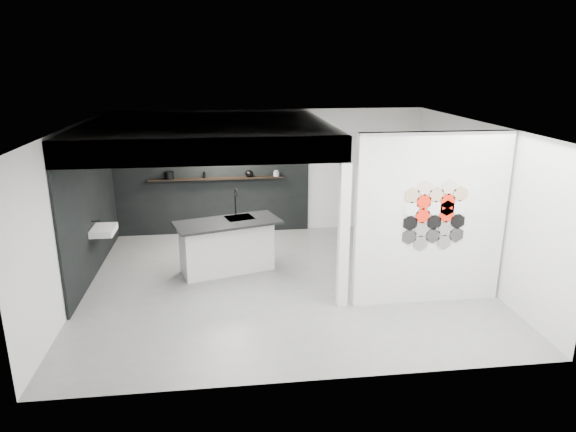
# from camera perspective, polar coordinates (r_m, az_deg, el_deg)

# --- Properties ---
(floor) EXTENTS (7.00, 6.00, 0.01)m
(floor) POSITION_cam_1_polar(r_m,az_deg,el_deg) (9.33, -0.39, -7.36)
(floor) COLOR slate
(partition_panel) EXTENTS (2.45, 0.15, 2.80)m
(partition_panel) POSITION_cam_1_polar(r_m,az_deg,el_deg) (8.46, 15.55, -0.41)
(partition_panel) COLOR silver
(partition_panel) RESTS_ON floor
(bay_clad_back) EXTENTS (4.40, 0.04, 2.35)m
(bay_clad_back) POSITION_cam_1_polar(r_m,az_deg,el_deg) (11.72, -8.44, 3.64)
(bay_clad_back) COLOR black
(bay_clad_back) RESTS_ON floor
(bay_clad_left) EXTENTS (0.04, 4.00, 2.35)m
(bay_clad_left) POSITION_cam_1_polar(r_m,az_deg,el_deg) (10.12, -21.01, 0.56)
(bay_clad_left) COLOR black
(bay_clad_left) RESTS_ON floor
(bulkhead) EXTENTS (4.40, 4.00, 0.40)m
(bulkhead) POSITION_cam_1_polar(r_m,az_deg,el_deg) (9.54, -9.01, 9.00)
(bulkhead) COLOR silver
(bulkhead) RESTS_ON corner_column
(corner_column) EXTENTS (0.16, 0.16, 2.35)m
(corner_column) POSITION_cam_1_polar(r_m,az_deg,el_deg) (8.11, 6.19, -2.30)
(corner_column) COLOR silver
(corner_column) RESTS_ON floor
(fascia_beam) EXTENTS (4.40, 0.16, 0.40)m
(fascia_beam) POSITION_cam_1_polar(r_m,az_deg,el_deg) (7.64, -9.41, 7.05)
(fascia_beam) COLOR silver
(fascia_beam) RESTS_ON corner_column
(wall_basin) EXTENTS (0.40, 0.60, 0.12)m
(wall_basin) POSITION_cam_1_polar(r_m,az_deg,el_deg) (9.97, -19.80, -1.50)
(wall_basin) COLOR silver
(wall_basin) RESTS_ON bay_clad_left
(display_shelf) EXTENTS (3.00, 0.15, 0.04)m
(display_shelf) POSITION_cam_1_polar(r_m,az_deg,el_deg) (11.59, -7.98, 4.14)
(display_shelf) COLOR black
(display_shelf) RESTS_ON bay_clad_back
(kitchen_island) EXTENTS (2.06, 1.35, 1.53)m
(kitchen_island) POSITION_cam_1_polar(r_m,az_deg,el_deg) (9.68, -6.78, -3.23)
(kitchen_island) COLOR silver
(kitchen_island) RESTS_ON floor
(stockpot) EXTENTS (0.24, 0.24, 0.17)m
(stockpot) POSITION_cam_1_polar(r_m,az_deg,el_deg) (11.63, -13.08, 4.43)
(stockpot) COLOR black
(stockpot) RESTS_ON display_shelf
(kettle) EXTENTS (0.24, 0.24, 0.15)m
(kettle) POSITION_cam_1_polar(r_m,az_deg,el_deg) (11.58, -4.35, 4.73)
(kettle) COLOR black
(kettle) RESTS_ON display_shelf
(glass_bowl) EXTENTS (0.17, 0.17, 0.10)m
(glass_bowl) POSITION_cam_1_polar(r_m,az_deg,el_deg) (11.63, -1.31, 4.69)
(glass_bowl) COLOR gray
(glass_bowl) RESTS_ON display_shelf
(glass_vase) EXTENTS (0.10, 0.10, 0.13)m
(glass_vase) POSITION_cam_1_polar(r_m,az_deg,el_deg) (11.63, -1.31, 4.78)
(glass_vase) COLOR gray
(glass_vase) RESTS_ON display_shelf
(bottle_dark) EXTENTS (0.06, 0.06, 0.14)m
(bottle_dark) POSITION_cam_1_polar(r_m,az_deg,el_deg) (11.58, -9.29, 4.53)
(bottle_dark) COLOR black
(bottle_dark) RESTS_ON display_shelf
(utensil_cup) EXTENTS (0.10, 0.10, 0.10)m
(utensil_cup) POSITION_cam_1_polar(r_m,az_deg,el_deg) (11.64, -13.20, 4.27)
(utensil_cup) COLOR black
(utensil_cup) RESTS_ON display_shelf
(hex_tile_cluster) EXTENTS (1.04, 0.02, 1.16)m
(hex_tile_cluster) POSITION_cam_1_polar(r_m,az_deg,el_deg) (8.37, 16.04, 0.11)
(hex_tile_cluster) COLOR #2D2D2D
(hex_tile_cluster) RESTS_ON partition_panel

